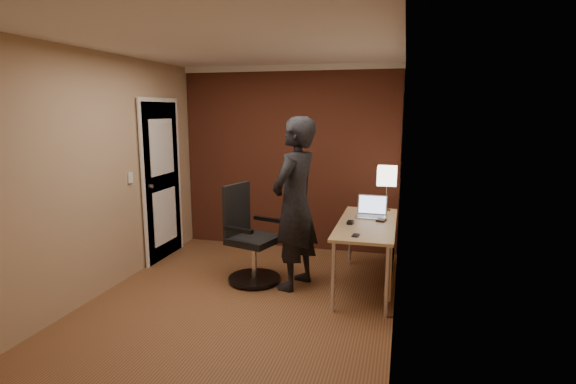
# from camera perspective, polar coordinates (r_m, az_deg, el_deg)

# --- Properties ---
(room) EXTENTS (4.00, 4.00, 4.00)m
(room) POSITION_cam_1_polar(r_m,az_deg,el_deg) (5.85, -3.48, 5.04)
(room) COLOR brown
(room) RESTS_ON ground
(desk) EXTENTS (0.60, 1.50, 0.73)m
(desk) POSITION_cam_1_polar(r_m,az_deg,el_deg) (4.90, 10.81, -5.31)
(desk) COLOR tan
(desk) RESTS_ON ground
(desk_lamp) EXTENTS (0.22, 0.22, 0.54)m
(desk_lamp) POSITION_cam_1_polar(r_m,az_deg,el_deg) (5.38, 12.46, 1.96)
(desk_lamp) COLOR silver
(desk_lamp) RESTS_ON desk
(laptop) EXTENTS (0.34, 0.27, 0.23)m
(laptop) POSITION_cam_1_polar(r_m,az_deg,el_deg) (5.14, 10.56, -2.36)
(laptop) COLOR silver
(laptop) RESTS_ON desk
(mouse) EXTENTS (0.07, 0.10, 0.03)m
(mouse) POSITION_cam_1_polar(r_m,az_deg,el_deg) (4.77, 7.90, -3.85)
(mouse) COLOR black
(mouse) RESTS_ON desk
(phone) EXTENTS (0.07, 0.12, 0.01)m
(phone) POSITION_cam_1_polar(r_m,az_deg,el_deg) (4.34, 8.59, -5.47)
(phone) COLOR black
(phone) RESTS_ON desk
(wallet) EXTENTS (0.11, 0.13, 0.02)m
(wallet) POSITION_cam_1_polar(r_m,az_deg,el_deg) (4.95, 11.75, -3.52)
(wallet) COLOR black
(wallet) RESTS_ON desk
(office_chair) EXTENTS (0.61, 0.67, 1.08)m
(office_chair) POSITION_cam_1_polar(r_m,az_deg,el_deg) (5.07, -5.00, -6.12)
(office_chair) COLOR black
(office_chair) RESTS_ON ground
(person) EXTENTS (0.62, 0.77, 1.85)m
(person) POSITION_cam_1_polar(r_m,az_deg,el_deg) (4.79, 0.90, -1.52)
(person) COLOR black
(person) RESTS_ON ground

